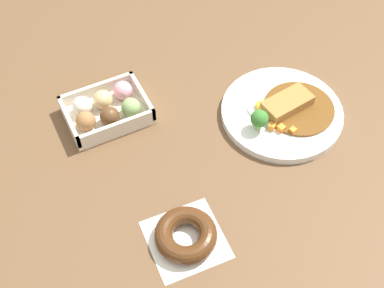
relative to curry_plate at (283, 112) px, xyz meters
name	(u,v)px	position (x,y,z in m)	size (l,w,h in m)	color
ground_plane	(211,131)	(-0.16, 0.03, -0.01)	(1.60, 1.60, 0.00)	brown
curry_plate	(283,112)	(0.00, 0.00, 0.00)	(0.27, 0.27, 0.07)	white
donut_box	(106,109)	(-0.35, 0.17, 0.01)	(0.18, 0.13, 0.05)	beige
chocolate_ring_donut	(186,235)	(-0.32, -0.18, 0.00)	(0.15, 0.15, 0.04)	white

